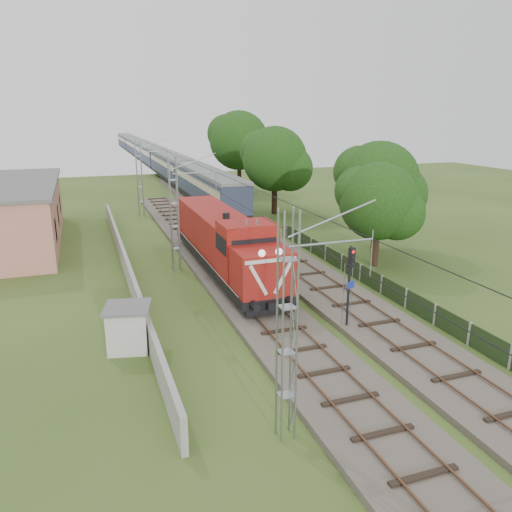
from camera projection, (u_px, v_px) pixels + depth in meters
name	position (u px, v px, depth m)	size (l,w,h in m)	color
ground	(279.00, 331.00, 25.53)	(140.00, 140.00, 0.00)	#354C1C
track_main	(238.00, 285.00, 31.82)	(4.20, 70.00, 0.45)	#6B6054
track_side	(248.00, 234.00, 45.19)	(4.20, 80.00, 0.45)	#6B6054
catenary	(175.00, 214.00, 34.33)	(3.31, 70.00, 8.00)	gray
boundary_wall	(126.00, 265.00, 34.12)	(0.25, 40.00, 1.50)	#9E9E99
station_building	(7.00, 213.00, 41.77)	(8.40, 20.40, 5.22)	#CB746D
fence	(382.00, 285.00, 30.63)	(0.12, 32.00, 1.20)	black
locomotive	(225.00, 241.00, 33.99)	(3.15, 17.96, 4.56)	black
coach_rake	(150.00, 153.00, 101.79)	(3.22, 120.42, 3.72)	black
signal_post	(350.00, 274.00, 24.74)	(0.48, 0.39, 4.48)	black
relay_hut	(129.00, 327.00, 23.39)	(2.50, 2.50, 2.15)	beige
tree_a	(379.00, 202.00, 35.21)	(5.78, 5.51, 7.50)	#352315
tree_b	(379.00, 183.00, 39.37)	(6.71, 6.39, 8.69)	#352315
tree_c	(276.00, 160.00, 53.45)	(7.26, 6.92, 9.42)	#352315
tree_d	(240.00, 141.00, 68.95)	(8.52, 8.11, 11.04)	#352315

